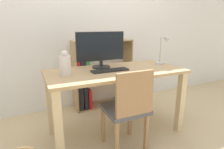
% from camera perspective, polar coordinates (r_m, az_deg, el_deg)
% --- Properties ---
extents(ground_plane, '(10.00, 10.00, 0.00)m').
position_cam_1_polar(ground_plane, '(2.32, 1.07, -16.97)').
color(ground_plane, '#CCB284').
extents(wall_back, '(8.00, 0.05, 2.60)m').
position_cam_1_polar(wall_back, '(2.86, -7.44, 16.32)').
color(wall_back, silver).
rests_on(wall_back, ground_plane).
extents(desk, '(1.47, 0.70, 0.75)m').
position_cam_1_polar(desk, '(2.06, 1.16, -2.21)').
color(desk, tan).
rests_on(desk, ground_plane).
extents(monitor, '(0.56, 0.20, 0.40)m').
position_cam_1_polar(monitor, '(2.10, -3.41, 8.02)').
color(monitor, '#232326').
rests_on(monitor, desk).
extents(keyboard, '(0.40, 0.12, 0.02)m').
position_cam_1_polar(keyboard, '(1.97, -0.63, 1.27)').
color(keyboard, black).
rests_on(keyboard, desk).
extents(vase, '(0.11, 0.11, 0.24)m').
position_cam_1_polar(vase, '(1.85, -14.07, 2.96)').
color(vase, silver).
rests_on(vase, desk).
extents(desk_lamp, '(0.10, 0.19, 0.33)m').
position_cam_1_polar(desk_lamp, '(2.34, 15.48, 7.74)').
color(desk_lamp, '#B7B7BC').
rests_on(desk_lamp, desk).
extents(chair, '(0.40, 0.40, 0.84)m').
position_cam_1_polar(chair, '(1.82, 4.72, -10.00)').
color(chair, '#4C4C51').
rests_on(chair, ground_plane).
extents(bookshelf, '(0.88, 0.28, 1.01)m').
position_cam_1_polar(bookshelf, '(2.79, -6.09, -0.90)').
color(bookshelf, tan).
rests_on(bookshelf, ground_plane).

